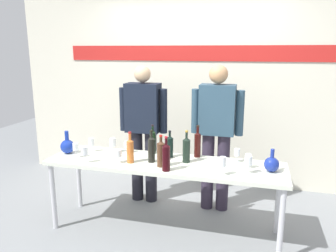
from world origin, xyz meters
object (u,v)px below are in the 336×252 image
wine_glass_right_0 (248,161)px  wine_glass_left_3 (91,142)px  wine_bottle_0 (198,144)px  decanter_blue_right (272,164)px  display_table (164,168)px  presenter_left (143,126)px  wine_bottle_7 (166,156)px  wine_glass_left_0 (113,143)px  wine_glass_left_2 (85,151)px  wine_bottle_3 (161,153)px  wine_bottle_6 (170,146)px  wine_glass_left_1 (118,153)px  wine_bottle_5 (153,141)px  wine_glass_right_3 (248,158)px  presenter_right (217,130)px  wine_bottle_2 (130,150)px  wine_glass_left_5 (127,145)px  wine_glass_right_2 (223,162)px  wine_glass_left_4 (76,147)px  wine_bottle_1 (151,148)px  wine_bottle_4 (186,149)px  wine_glass_right_1 (237,153)px  decanter_blue_left (67,146)px

wine_glass_right_0 → wine_glass_left_3: bearing=172.4°
wine_bottle_0 → decanter_blue_right: bearing=-18.7°
display_table → presenter_left: bearing=124.5°
wine_bottle_7 → wine_glass_left_0: (-0.70, 0.38, -0.03)m
decanter_blue_right → wine_glass_left_2: decanter_blue_right is taller
display_table → wine_bottle_3: wine_bottle_3 is taller
wine_bottle_6 → wine_glass_left_0: 0.63m
wine_glass_left_1 → wine_glass_left_3: 0.50m
wine_bottle_5 → wine_glass_right_3: size_ratio=2.28×
presenter_left → wine_glass_left_0: size_ratio=10.47×
wine_glass_right_3 → display_table: bearing=-177.4°
presenter_right → wine_glass_left_0: presenter_right is taller
wine_bottle_6 → wine_glass_right_0: (0.79, -0.26, -0.00)m
wine_glass_left_3 → decanter_blue_right: bearing=-3.7°
decanter_blue_right → display_table: bearing=179.9°
wine_bottle_2 → wine_glass_left_5: wine_bottle_2 is taller
wine_glass_left_3 → wine_glass_right_2: bearing=-12.6°
wine_glass_right_0 → wine_glass_right_2: (-0.22, -0.10, 0.00)m
wine_glass_left_4 → display_table: bearing=6.6°
wine_bottle_1 → wine_bottle_4: size_ratio=1.01×
wine_bottle_7 → wine_glass_left_5: 0.68m
wine_bottle_1 → wine_bottle_7: size_ratio=1.00×
wine_bottle_3 → wine_glass_right_2: wine_bottle_3 is taller
decanter_blue_right → wine_glass_left_5: size_ratio=1.66×
wine_bottle_6 → presenter_left: bearing=133.7°
decanter_blue_right → wine_bottle_0: (-0.72, 0.24, 0.07)m
display_table → wine_bottle_0: size_ratio=7.02×
wine_bottle_5 → wine_bottle_1: bearing=-74.8°
decanter_blue_right → wine_bottle_7: size_ratio=0.66×
decanter_blue_right → wine_bottle_0: size_ratio=0.64×
presenter_left → wine_glass_left_0: presenter_left is taller
decanter_blue_right → wine_bottle_0: wine_bottle_0 is taller
wine_glass_left_4 → wine_glass_right_0: wine_glass_right_0 is taller
wine_bottle_0 → wine_bottle_6: bearing=-162.9°
wine_glass_right_0 → wine_glass_right_3: wine_glass_right_0 is taller
presenter_left → wine_glass_right_2: presenter_left is taller
wine_glass_left_3 → wine_glass_right_2: 1.48m
wine_bottle_5 → display_table: bearing=-50.8°
presenter_right → wine_bottle_6: bearing=-131.5°
display_table → wine_bottle_4: bearing=13.6°
wine_bottle_6 → wine_glass_left_5: (-0.48, 0.02, -0.03)m
wine_glass_left_4 → wine_glass_right_1: size_ratio=1.13×
decanter_blue_left → wine_glass_right_2: bearing=-6.9°
wine_bottle_1 → wine_glass_left_1: size_ratio=2.44×
display_table → wine_glass_right_0: 0.83m
wine_glass_left_0 → wine_glass_left_3: size_ratio=1.05×
presenter_left → wine_bottle_6: size_ratio=5.87×
display_table → wine_glass_left_4: wine_glass_left_4 is taller
decanter_blue_right → wine_glass_right_1: bearing=149.6°
wine_bottle_6 → wine_glass_right_0: bearing=-18.2°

